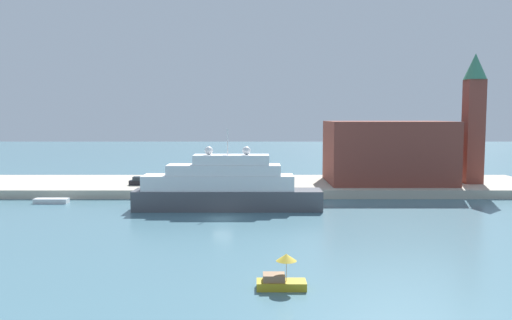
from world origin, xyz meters
The scene contains 10 objects.
ground centered at (0.00, 0.00, 0.00)m, with size 400.00×400.00×0.00m, color slate.
quay_dock centered at (0.00, 26.93, 0.71)m, with size 110.00×21.87×1.42m, color #B7AD99.
large_yacht centered at (-0.10, 6.77, 3.18)m, with size 26.85×4.78×11.67m.
small_motorboat centered at (6.31, -27.45, 0.90)m, with size 3.87×1.65×2.79m.
work_barge centered at (-27.21, 12.19, 0.37)m, with size 5.09×1.70×0.73m, color silver.
harbor_building centered at (28.01, 26.03, 6.94)m, with size 21.45×14.49×11.03m, color brown.
bell_tower centered at (42.87, 25.08, 13.99)m, with size 4.01×4.01×22.91m.
parked_car centered at (-15.62, 22.68, 2.05)m, with size 4.18×1.66×1.45m.
person_figure centered at (-9.65, 20.36, 2.23)m, with size 0.36×0.36×1.74m.
mooring_bollard centered at (3.35, 17.13, 1.86)m, with size 0.47×0.47×0.87m, color black.
Camera 1 is at (4.36, -66.94, 13.51)m, focal length 36.44 mm.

